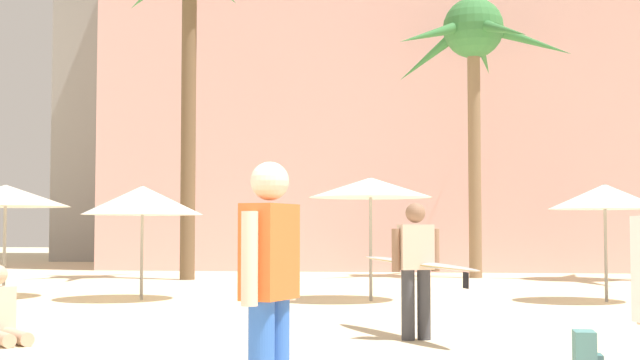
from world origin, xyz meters
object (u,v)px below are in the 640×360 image
object	(u,v)px
palm_tree_far_left	(474,46)
cafe_umbrella_1	(605,197)
backpack	(586,356)
person_near_right	(1,315)
cafe_umbrella_8	(5,196)
person_far_right	(416,264)
cafe_umbrella_4	(371,188)
person_mid_center	(269,288)
cafe_umbrella_5	(142,200)

from	to	relation	value
palm_tree_far_left	cafe_umbrella_1	world-z (taller)	palm_tree_far_left
backpack	cafe_umbrella_1	bearing A→B (deg)	80.52
palm_tree_far_left	person_near_right	world-z (taller)	palm_tree_far_left
cafe_umbrella_8	person_far_right	xyz separation A→B (m)	(8.03, -5.46, -1.08)
palm_tree_far_left	cafe_umbrella_4	world-z (taller)	palm_tree_far_left
person_near_right	backpack	bearing A→B (deg)	29.97
cafe_umbrella_1	person_mid_center	bearing A→B (deg)	-109.94
backpack	person_mid_center	size ratio (longest dim) A/B	0.24
palm_tree_far_left	backpack	distance (m)	17.84
cafe_umbrella_8	person_near_right	bearing A→B (deg)	-63.35
cafe_umbrella_8	person_mid_center	xyz separation A→B (m)	(7.24, -10.90, -1.03)
cafe_umbrella_5	cafe_umbrella_8	size ratio (longest dim) A/B	0.92
palm_tree_far_left	cafe_umbrella_5	xyz separation A→B (m)	(-6.62, -8.63, -4.58)
palm_tree_far_left	cafe_umbrella_1	distance (m)	9.44
cafe_umbrella_4	cafe_umbrella_5	xyz separation A→B (m)	(-4.30, -0.29, -0.23)
cafe_umbrella_1	person_near_right	bearing A→B (deg)	-139.95
palm_tree_far_left	cafe_umbrella_4	size ratio (longest dim) A/B	3.39
cafe_umbrella_8	backpack	xyz separation A→B (m)	(9.56, -8.18, -1.77)
cafe_umbrella_5	cafe_umbrella_8	world-z (taller)	cafe_umbrella_8
cafe_umbrella_1	person_mid_center	size ratio (longest dim) A/B	1.25
cafe_umbrella_5	person_near_right	world-z (taller)	cafe_umbrella_5
person_far_right	person_mid_center	bearing A→B (deg)	150.52
palm_tree_far_left	cafe_umbrella_8	bearing A→B (deg)	-137.79
backpack	palm_tree_far_left	bearing A→B (deg)	92.82
cafe_umbrella_8	person_mid_center	size ratio (longest dim) A/B	1.44
cafe_umbrella_1	person_far_right	bearing A→B (deg)	-119.31
cafe_umbrella_4	cafe_umbrella_5	bearing A→B (deg)	-176.18
cafe_umbrella_1	person_near_right	world-z (taller)	cafe_umbrella_1
backpack	person_near_right	world-z (taller)	person_near_right
palm_tree_far_left	person_mid_center	size ratio (longest dim) A/B	4.51
cafe_umbrella_5	person_mid_center	xyz separation A→B (m)	(4.45, -10.80, -0.92)
cafe_umbrella_4	backpack	xyz separation A→B (m)	(2.47, -8.36, -1.90)
palm_tree_far_left	cafe_umbrella_4	distance (m)	9.69
palm_tree_far_left	cafe_umbrella_8	xyz separation A→B (m)	(-9.40, -8.53, -4.47)
person_near_right	cafe_umbrella_4	bearing A→B (deg)	105.14
cafe_umbrella_4	cafe_umbrella_8	distance (m)	7.09
palm_tree_far_left	person_far_right	bearing A→B (deg)	-95.61
cafe_umbrella_8	palm_tree_far_left	bearing A→B (deg)	42.21
backpack	person_near_right	size ratio (longest dim) A/B	0.45
palm_tree_far_left	cafe_umbrella_4	xyz separation A→B (m)	(-2.32, -8.34, -4.35)
cafe_umbrella_1	cafe_umbrella_5	xyz separation A→B (m)	(-8.58, -0.58, -0.05)
cafe_umbrella_1	cafe_umbrella_5	bearing A→B (deg)	-176.15
cafe_umbrella_5	person_mid_center	bearing A→B (deg)	-67.60
palm_tree_far_left	cafe_umbrella_1	xyz separation A→B (m)	(1.96, -8.05, -4.53)
person_mid_center	backpack	bearing A→B (deg)	66.86
cafe_umbrella_1	cafe_umbrella_4	xyz separation A→B (m)	(-4.28, -0.29, 0.18)
cafe_umbrella_4	person_far_right	world-z (taller)	cafe_umbrella_4
palm_tree_far_left	cafe_umbrella_1	size ratio (longest dim) A/B	3.62
cafe_umbrella_4	cafe_umbrella_5	size ratio (longest dim) A/B	1.01
person_mid_center	palm_tree_far_left	bearing A→B (deg)	101.01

